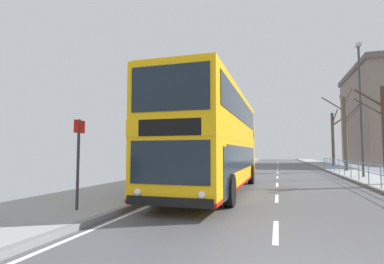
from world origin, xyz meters
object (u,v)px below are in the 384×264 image
(double_decker_bus_main, at_px, (215,140))
(street_lamp_far_side, at_px, (360,100))
(bare_tree_far_01, at_px, (345,130))
(bus_stop_sign_near, at_px, (78,154))
(bare_tree_far_02, at_px, (333,137))

(double_decker_bus_main, bearing_deg, street_lamp_far_side, 47.42)
(street_lamp_far_side, xyz_separation_m, bare_tree_far_01, (0.40, 6.96, -1.54))
(bus_stop_sign_near, relative_size, street_lamp_far_side, 0.28)
(street_lamp_far_side, relative_size, bare_tree_far_02, 1.35)
(bus_stop_sign_near, height_order, bare_tree_far_01, bare_tree_far_01)
(street_lamp_far_side, distance_m, bare_tree_far_01, 7.14)
(bus_stop_sign_near, xyz_separation_m, bare_tree_far_01, (11.05, 21.48, 1.95))
(bus_stop_sign_near, height_order, bare_tree_far_02, bare_tree_far_02)
(double_decker_bus_main, xyz_separation_m, bare_tree_far_01, (8.39, 15.65, 1.36))
(bare_tree_far_01, bearing_deg, double_decker_bus_main, -118.18)
(double_decker_bus_main, height_order, bare_tree_far_02, bare_tree_far_02)
(double_decker_bus_main, distance_m, bare_tree_far_02, 26.25)
(bus_stop_sign_near, distance_m, street_lamp_far_side, 18.34)
(bare_tree_far_01, bearing_deg, bus_stop_sign_near, -117.23)
(street_lamp_far_side, distance_m, bare_tree_far_02, 16.09)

